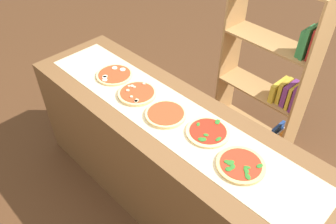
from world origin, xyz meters
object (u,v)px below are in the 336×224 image
(pizza_mushroom_1, at_px, (137,93))
(pizza_spinach_3, at_px, (208,132))
(pizza_mozzarella_0, at_px, (114,75))
(bookshelf, at_px, (274,75))
(pizza_spinach_4, at_px, (241,165))
(pizza_plain_2, at_px, (166,114))

(pizza_mushroom_1, distance_m, pizza_spinach_3, 0.61)
(pizza_mozzarella_0, bearing_deg, bookshelf, 57.69)
(pizza_mushroom_1, xyz_separation_m, bookshelf, (0.44, 1.21, -0.22))
(bookshelf, bearing_deg, pizza_mozzarella_0, -122.31)
(pizza_mozzarella_0, bearing_deg, pizza_spinach_3, 1.79)
(pizza_mozzarella_0, height_order, bookshelf, bookshelf)
(pizza_mozzarella_0, relative_size, pizza_mushroom_1, 1.01)
(pizza_mushroom_1, bearing_deg, pizza_spinach_3, 5.64)
(pizza_mozzarella_0, relative_size, pizza_spinach_4, 1.00)
(bookshelf, bearing_deg, pizza_spinach_3, -81.30)
(pizza_mushroom_1, height_order, bookshelf, bookshelf)
(pizza_spinach_3, height_order, pizza_spinach_4, pizza_spinach_4)
(pizza_spinach_3, height_order, bookshelf, bookshelf)
(pizza_mozzarella_0, xyz_separation_m, bookshelf, (0.74, 1.17, -0.22))
(pizza_mushroom_1, distance_m, bookshelf, 1.30)
(pizza_spinach_3, bearing_deg, pizza_mozzarella_0, -178.21)
(pizza_spinach_4, bearing_deg, pizza_mozzarella_0, 177.75)
(pizza_spinach_4, distance_m, bookshelf, 1.33)
(bookshelf, bearing_deg, pizza_mushroom_1, -109.90)
(pizza_mushroom_1, bearing_deg, bookshelf, 70.10)
(pizza_mushroom_1, xyz_separation_m, pizza_plain_2, (0.31, -0.01, -0.00))
(pizza_mozzarella_0, height_order, pizza_mushroom_1, pizza_mushroom_1)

